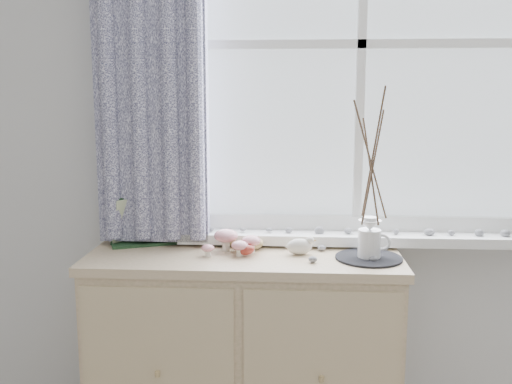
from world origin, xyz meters
TOP-DOWN VIEW (x-y plane):
  - sideboard at (-0.15, 1.75)m, footprint 1.20×0.45m
  - botanical_book at (-0.57, 1.84)m, footprint 0.32×0.23m
  - toadstool_cluster at (-0.19, 1.77)m, footprint 0.22×0.15m
  - wooden_eggs at (-0.16, 1.79)m, footprint 0.16×0.17m
  - songbird_figurine at (0.06, 1.76)m, footprint 0.14×0.08m
  - crocheted_doily at (0.32, 1.72)m, footprint 0.25×0.25m
  - twig_pitcher at (0.32, 1.72)m, footprint 0.28×0.28m
  - sideboard_pebbles at (0.15, 1.75)m, footprint 0.33×0.23m

SIDE VIEW (x-z plane):
  - sideboard at x=-0.15m, z-range 0.00..0.85m
  - crocheted_doily at x=0.32m, z-range 0.85..0.86m
  - sideboard_pebbles at x=0.15m, z-range 0.85..0.87m
  - wooden_eggs at x=-0.16m, z-range 0.84..0.90m
  - songbird_figurine at x=0.06m, z-range 0.85..0.92m
  - toadstool_cluster at x=-0.19m, z-range 0.86..0.94m
  - botanical_book at x=-0.57m, z-range 0.85..1.06m
  - twig_pitcher at x=0.32m, z-range 0.90..1.54m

